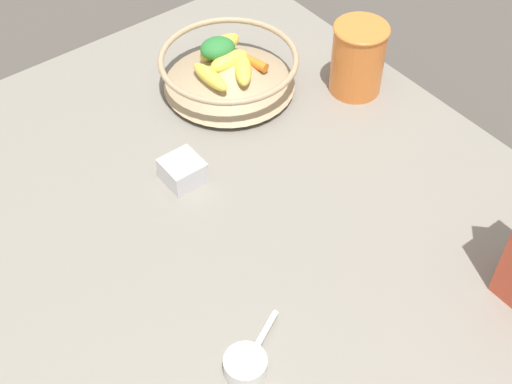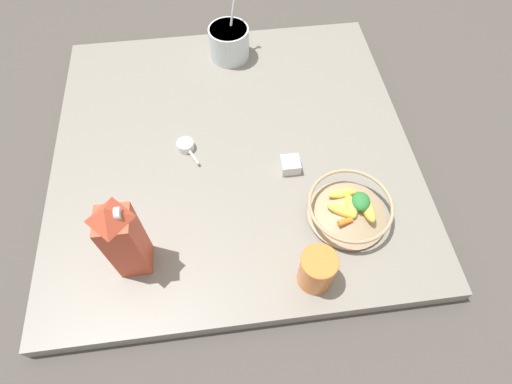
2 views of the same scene
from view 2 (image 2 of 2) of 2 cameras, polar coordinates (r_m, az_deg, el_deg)
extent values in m
plane|color=#4C4742|center=(1.27, -3.26, 5.36)|extent=(6.00, 6.00, 0.00)
cube|color=gray|center=(1.25, -3.32, 6.04)|extent=(1.08, 1.08, 0.05)
cylinder|color=tan|center=(1.11, 12.81, -3.20)|extent=(0.12, 0.12, 0.01)
cone|color=tan|center=(1.09, 13.11, -2.43)|extent=(0.22, 0.22, 0.05)
torus|color=tan|center=(1.07, 13.37, -1.75)|extent=(0.23, 0.23, 0.01)
ellipsoid|color=#EFD64C|center=(1.08, 15.59, -2.28)|extent=(0.09, 0.04, 0.03)
ellipsoid|color=#EFD64C|center=(1.06, 12.04, -2.60)|extent=(0.06, 0.08, 0.03)
ellipsoid|color=#EFD64C|center=(1.07, 13.40, -2.03)|extent=(0.07, 0.03, 0.03)
ellipsoid|color=#EFD64C|center=(1.09, 12.31, -0.20)|extent=(0.03, 0.08, 0.02)
cylinder|color=orange|center=(1.06, 12.62, -4.15)|extent=(0.02, 0.04, 0.02)
sphere|color=red|center=(1.10, 12.58, -0.40)|extent=(0.01, 0.01, 0.01)
sphere|color=red|center=(1.06, 13.03, -4.10)|extent=(0.01, 0.01, 0.01)
sphere|color=red|center=(1.08, 13.32, -1.90)|extent=(0.01, 0.01, 0.01)
ellipsoid|color=#2D7F38|center=(1.07, 14.75, -1.32)|extent=(0.07, 0.06, 0.03)
cube|color=#CC4C33|center=(0.98, -18.12, -6.85)|extent=(0.08, 0.08, 0.23)
pyramid|color=#CC4C33|center=(0.86, -20.52, -2.96)|extent=(0.08, 0.08, 0.04)
cylinder|color=white|center=(0.86, -19.14, -2.90)|extent=(0.03, 0.01, 0.03)
cylinder|color=silver|center=(1.48, -3.85, 20.50)|extent=(0.14, 0.14, 0.11)
cylinder|color=white|center=(1.46, -3.96, 21.91)|extent=(0.13, 0.13, 0.02)
cylinder|color=silver|center=(1.45, -3.35, 24.33)|extent=(0.07, 0.05, 0.18)
cylinder|color=orange|center=(0.97, 8.67, -10.95)|extent=(0.08, 0.08, 0.12)
torus|color=orange|center=(0.92, 9.13, -9.69)|extent=(0.09, 0.09, 0.01)
cube|color=silver|center=(1.16, 4.93, 3.88)|extent=(0.05, 0.05, 0.04)
cube|color=brown|center=(1.17, 4.91, 3.73)|extent=(0.05, 0.05, 0.02)
cylinder|color=white|center=(1.23, -10.04, 6.57)|extent=(0.05, 0.05, 0.03)
cylinder|color=white|center=(1.20, -8.86, 4.92)|extent=(0.05, 0.03, 0.01)
camera|label=1|loc=(1.12, -39.94, 38.13)|focal=50.00mm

